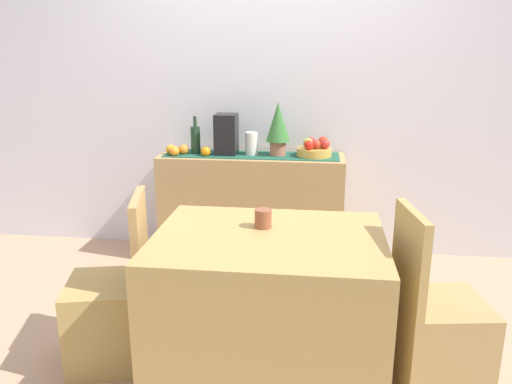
{
  "coord_description": "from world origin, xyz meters",
  "views": [
    {
      "loc": [
        0.37,
        -2.79,
        1.6
      ],
      "look_at": [
        -0.02,
        0.35,
        0.7
      ],
      "focal_mm": 35.8,
      "sensor_mm": 36.0,
      "label": 1
    }
  ],
  "objects_px": {
    "potted_plant": "(278,126)",
    "dining_table": "(268,306)",
    "sideboard_console": "(252,207)",
    "coffee_maker": "(226,134)",
    "chair_near_window": "(112,314)",
    "coffee_cup": "(263,218)",
    "chair_by_corner": "(436,336)",
    "ceramic_vase": "(252,144)",
    "wine_bottle": "(196,139)",
    "fruit_bowl": "(314,152)"
  },
  "relations": [
    {
      "from": "ceramic_vase",
      "to": "dining_table",
      "type": "height_order",
      "value": "ceramic_vase"
    },
    {
      "from": "sideboard_console",
      "to": "coffee_maker",
      "type": "xyz_separation_m",
      "value": [
        -0.19,
        0.0,
        0.56
      ]
    },
    {
      "from": "potted_plant",
      "to": "coffee_maker",
      "type": "bearing_deg",
      "value": 180.0
    },
    {
      "from": "dining_table",
      "to": "sideboard_console",
      "type": "bearing_deg",
      "value": 100.68
    },
    {
      "from": "coffee_cup",
      "to": "chair_by_corner",
      "type": "distance_m",
      "value": 1.0
    },
    {
      "from": "chair_near_window",
      "to": "coffee_maker",
      "type": "bearing_deg",
      "value": 76.57
    },
    {
      "from": "coffee_cup",
      "to": "ceramic_vase",
      "type": "bearing_deg",
      "value": 99.94
    },
    {
      "from": "coffee_maker",
      "to": "chair_by_corner",
      "type": "height_order",
      "value": "coffee_maker"
    },
    {
      "from": "ceramic_vase",
      "to": "chair_near_window",
      "type": "height_order",
      "value": "ceramic_vase"
    },
    {
      "from": "chair_by_corner",
      "to": "ceramic_vase",
      "type": "bearing_deg",
      "value": 126.66
    },
    {
      "from": "dining_table",
      "to": "coffee_cup",
      "type": "xyz_separation_m",
      "value": [
        -0.04,
        0.11,
        0.42
      ]
    },
    {
      "from": "coffee_cup",
      "to": "dining_table",
      "type": "bearing_deg",
      "value": -70.91
    },
    {
      "from": "chair_near_window",
      "to": "chair_by_corner",
      "type": "relative_size",
      "value": 1.0
    },
    {
      "from": "wine_bottle",
      "to": "chair_near_window",
      "type": "xyz_separation_m",
      "value": [
        -0.11,
        -1.45,
        -0.67
      ]
    },
    {
      "from": "sideboard_console",
      "to": "fruit_bowl",
      "type": "xyz_separation_m",
      "value": [
        0.47,
        0.0,
        0.45
      ]
    },
    {
      "from": "coffee_maker",
      "to": "dining_table",
      "type": "distance_m",
      "value": 1.65
    },
    {
      "from": "fruit_bowl",
      "to": "ceramic_vase",
      "type": "height_order",
      "value": "ceramic_vase"
    },
    {
      "from": "fruit_bowl",
      "to": "dining_table",
      "type": "bearing_deg",
      "value": -97.42
    },
    {
      "from": "coffee_maker",
      "to": "fruit_bowl",
      "type": "bearing_deg",
      "value": 0.0
    },
    {
      "from": "wine_bottle",
      "to": "chair_by_corner",
      "type": "relative_size",
      "value": 0.32
    },
    {
      "from": "coffee_maker",
      "to": "coffee_cup",
      "type": "distance_m",
      "value": 1.42
    },
    {
      "from": "coffee_maker",
      "to": "chair_by_corner",
      "type": "distance_m",
      "value": 2.07
    },
    {
      "from": "potted_plant",
      "to": "dining_table",
      "type": "height_order",
      "value": "potted_plant"
    },
    {
      "from": "potted_plant",
      "to": "coffee_cup",
      "type": "relative_size",
      "value": 4.29
    },
    {
      "from": "fruit_bowl",
      "to": "potted_plant",
      "type": "height_order",
      "value": "potted_plant"
    },
    {
      "from": "ceramic_vase",
      "to": "coffee_cup",
      "type": "height_order",
      "value": "ceramic_vase"
    },
    {
      "from": "ceramic_vase",
      "to": "coffee_cup",
      "type": "xyz_separation_m",
      "value": [
        0.24,
        -1.35,
        -0.12
      ]
    },
    {
      "from": "chair_near_window",
      "to": "chair_by_corner",
      "type": "xyz_separation_m",
      "value": [
        1.62,
        -0.01,
        0.0
      ]
    },
    {
      "from": "wine_bottle",
      "to": "potted_plant",
      "type": "distance_m",
      "value": 0.63
    },
    {
      "from": "wine_bottle",
      "to": "chair_by_corner",
      "type": "height_order",
      "value": "wine_bottle"
    },
    {
      "from": "wine_bottle",
      "to": "dining_table",
      "type": "xyz_separation_m",
      "value": [
        0.7,
        -1.46,
        -0.56
      ]
    },
    {
      "from": "potted_plant",
      "to": "wine_bottle",
      "type": "bearing_deg",
      "value": 180.0
    },
    {
      "from": "sideboard_console",
      "to": "wine_bottle",
      "type": "relative_size",
      "value": 4.87
    },
    {
      "from": "coffee_cup",
      "to": "chair_by_corner",
      "type": "xyz_separation_m",
      "value": [
        0.85,
        -0.12,
        -0.52
      ]
    },
    {
      "from": "sideboard_console",
      "to": "wine_bottle",
      "type": "distance_m",
      "value": 0.67
    },
    {
      "from": "fruit_bowl",
      "to": "sideboard_console",
      "type": "bearing_deg",
      "value": 180.0
    },
    {
      "from": "wine_bottle",
      "to": "dining_table",
      "type": "distance_m",
      "value": 1.71
    },
    {
      "from": "coffee_maker",
      "to": "ceramic_vase",
      "type": "xyz_separation_m",
      "value": [
        0.19,
        0.0,
        -0.07
      ]
    },
    {
      "from": "sideboard_console",
      "to": "coffee_cup",
      "type": "distance_m",
      "value": 1.42
    },
    {
      "from": "fruit_bowl",
      "to": "coffee_cup",
      "type": "relative_size",
      "value": 2.76
    },
    {
      "from": "chair_near_window",
      "to": "wine_bottle",
      "type": "bearing_deg",
      "value": 85.6
    },
    {
      "from": "ceramic_vase",
      "to": "sideboard_console",
      "type": "bearing_deg",
      "value": 180.0
    },
    {
      "from": "potted_plant",
      "to": "dining_table",
      "type": "bearing_deg",
      "value": -86.91
    },
    {
      "from": "ceramic_vase",
      "to": "coffee_maker",
      "type": "bearing_deg",
      "value": 180.0
    },
    {
      "from": "ceramic_vase",
      "to": "chair_near_window",
      "type": "bearing_deg",
      "value": -110.28
    },
    {
      "from": "sideboard_console",
      "to": "potted_plant",
      "type": "height_order",
      "value": "potted_plant"
    },
    {
      "from": "sideboard_console",
      "to": "coffee_maker",
      "type": "distance_m",
      "value": 0.59
    },
    {
      "from": "coffee_maker",
      "to": "chair_near_window",
      "type": "bearing_deg",
      "value": -103.43
    },
    {
      "from": "fruit_bowl",
      "to": "potted_plant",
      "type": "relative_size",
      "value": 0.64
    },
    {
      "from": "ceramic_vase",
      "to": "potted_plant",
      "type": "xyz_separation_m",
      "value": [
        0.2,
        0.0,
        0.14
      ]
    }
  ]
}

